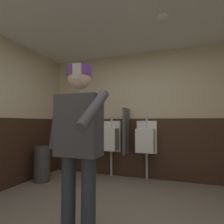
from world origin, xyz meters
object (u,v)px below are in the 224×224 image
object	(u,v)px
urinal_left	(110,139)
urinal_middle	(146,140)
person	(78,135)
cell_phone	(77,71)
trash_bin	(42,164)

from	to	relation	value
urinal_left	urinal_middle	bearing A→B (deg)	0.00
person	cell_phone	distance (m)	0.74
urinal_middle	cell_phone	world-z (taller)	cell_phone
cell_phone	trash_bin	size ratio (longest dim) A/B	0.17
trash_bin	person	bearing A→B (deg)	-40.84
person	trash_bin	size ratio (longest dim) A/B	2.55
cell_phone	trash_bin	world-z (taller)	cell_phone
trash_bin	cell_phone	bearing A→B (deg)	-45.39
urinal_middle	person	world-z (taller)	person
urinal_middle	trash_bin	world-z (taller)	urinal_middle
person	trash_bin	xyz separation A→B (m)	(-1.53, 1.32, -0.67)
urinal_left	person	xyz separation A→B (m)	(0.43, -2.06, 0.22)
urinal_middle	cell_phone	size ratio (longest dim) A/B	11.27
urinal_middle	trash_bin	size ratio (longest dim) A/B	1.88
urinal_left	person	distance (m)	2.12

